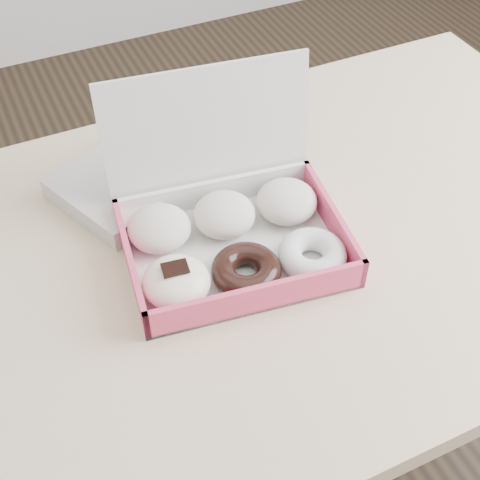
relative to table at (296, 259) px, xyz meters
name	(u,v)px	position (x,y,z in m)	size (l,w,h in m)	color
ground	(279,449)	(0.00, 0.00, -0.67)	(4.00, 4.00, 0.00)	black
table	(296,259)	(0.00, 0.00, 0.00)	(1.20, 0.80, 0.75)	tan
donut_box	(229,229)	(-0.12, 0.01, 0.12)	(0.36, 0.32, 0.24)	silver
newspapers	(132,180)	(-0.21, 0.20, 0.10)	(0.23, 0.18, 0.04)	silver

